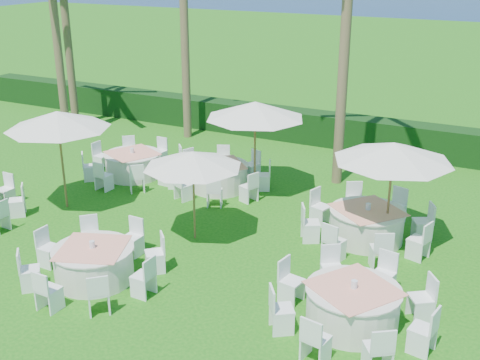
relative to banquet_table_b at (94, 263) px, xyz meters
The scene contains 12 objects.
ground 1.27m from the banquet_table_b, ahead, with size 120.00×120.00×0.00m, color #125B0F.
hedge 12.22m from the banquet_table_b, 84.46° to the left, with size 34.00×1.00×1.20m, color black.
banquet_table_b is the anchor object (origin of this frame).
banquet_table_c 5.80m from the banquet_table_b, ahead, with size 3.33×3.33×1.00m.
banquet_table_d 6.72m from the banquet_table_b, 118.81° to the left, with size 3.24×3.24×0.98m.
banquet_table_e 6.21m from the banquet_table_b, 91.61° to the left, with size 3.14×3.14×0.97m.
banquet_table_f 6.86m from the banquet_table_b, 43.95° to the left, with size 3.35×3.35×1.01m.
umbrella_a 5.02m from the banquet_table_b, 139.77° to the left, with size 2.91×2.91×2.87m.
umbrella_b 3.47m from the banquet_table_b, 71.64° to the left, with size 2.51×2.51×2.37m.
umbrella_c 6.86m from the banquet_table_b, 81.61° to the left, with size 2.99×2.99×2.86m.
umbrella_d 7.51m from the banquet_table_b, 41.14° to the left, with size 2.93×2.93×2.70m.
palm_f 12.68m from the banquet_table_b, 134.83° to the left, with size 4.17×4.40×7.17m.
Camera 1 is at (7.17, -9.38, 7.00)m, focal length 45.00 mm.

